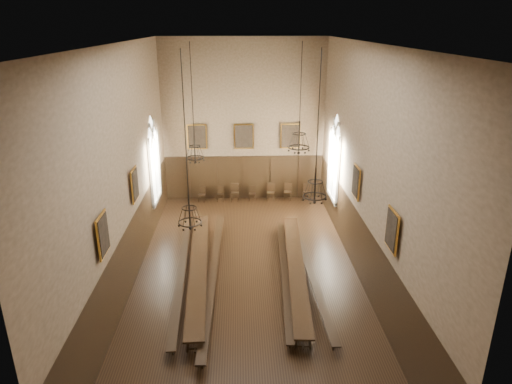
{
  "coord_description": "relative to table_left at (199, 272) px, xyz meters",
  "views": [
    {
      "loc": [
        -0.26,
        -15.98,
        9.67
      ],
      "look_at": [
        0.4,
        1.5,
        3.14
      ],
      "focal_mm": 32.0,
      "sensor_mm": 36.0,
      "label": 1
    }
  ],
  "objects": [
    {
      "name": "floor",
      "position": [
        1.93,
        0.05,
        -0.38
      ],
      "size": [
        9.0,
        18.0,
        0.02
      ],
      "primitive_type": "cube",
      "color": "black",
      "rests_on": "ground"
    },
    {
      "name": "window_left",
      "position": [
        -2.5,
        5.55,
        3.03
      ],
      "size": [
        0.2,
        2.2,
        4.6
      ],
      "primitive_type": null,
      "color": "white",
      "rests_on": "wall_left"
    },
    {
      "name": "portrait_right_1",
      "position": [
        6.31,
        -3.45,
        3.33
      ],
      "size": [
        0.12,
        1.0,
        1.3
      ],
      "color": "gold",
      "rests_on": "wall_right"
    },
    {
      "name": "chair_2",
      "position": [
        0.55,
        8.6,
        -0.1
      ],
      "size": [
        0.4,
        0.4,
        0.89
      ],
      "rotation": [
        0.0,
        0.0,
        -0.02
      ],
      "color": "black",
      "rests_on": "floor"
    },
    {
      "name": "chair_7",
      "position": [
        5.51,
        8.54,
        -0.08
      ],
      "size": [
        0.52,
        0.52,
        0.96
      ],
      "rotation": [
        0.0,
        0.0,
        -0.26
      ],
      "color": "black",
      "rests_on": "floor"
    },
    {
      "name": "bench_left_outer",
      "position": [
        -0.69,
        0.28,
        -0.08
      ],
      "size": [
        0.77,
        10.12,
        0.46
      ],
      "rotation": [
        0.0,
        0.0,
        0.05
      ],
      "color": "black",
      "rests_on": "floor"
    },
    {
      "name": "wall_back",
      "position": [
        1.93,
        9.06,
        4.13
      ],
      "size": [
        9.0,
        0.02,
        9.0
      ],
      "primitive_type": "cube",
      "color": "#856A51",
      "rests_on": "ground"
    },
    {
      "name": "window_right",
      "position": [
        6.36,
        5.55,
        3.03
      ],
      "size": [
        0.2,
        2.2,
        4.6
      ],
      "primitive_type": null,
      "color": "white",
      "rests_on": "wall_right"
    },
    {
      "name": "wall_left",
      "position": [
        -2.58,
        0.05,
        4.13
      ],
      "size": [
        0.02,
        18.0,
        9.0
      ],
      "primitive_type": "cube",
      "color": "#856A51",
      "rests_on": "ground"
    },
    {
      "name": "chandelier_front_right",
      "position": [
        4.05,
        -2.49,
        4.46
      ],
      "size": [
        0.76,
        0.76,
        4.66
      ],
      "color": "black",
      "rests_on": "ceiling"
    },
    {
      "name": "bench_right_outer",
      "position": [
        4.41,
        0.11,
        -0.09
      ],
      "size": [
        0.57,
        9.69,
        0.44
      ],
      "rotation": [
        0.0,
        0.0,
        0.03
      ],
      "color": "black",
      "rests_on": "floor"
    },
    {
      "name": "bench_right_inner",
      "position": [
        3.41,
        -0.03,
        -0.11
      ],
      "size": [
        0.76,
        9.1,
        0.41
      ],
      "rotation": [
        0.0,
        0.0,
        -0.05
      ],
      "color": "black",
      "rests_on": "floor"
    },
    {
      "name": "portrait_back_1",
      "position": [
        1.93,
        8.93,
        3.33
      ],
      "size": [
        1.1,
        0.12,
        1.4
      ],
      "color": "gold",
      "rests_on": "wall_back"
    },
    {
      "name": "portrait_right_0",
      "position": [
        6.31,
        1.05,
        3.33
      ],
      "size": [
        0.12,
        1.0,
        1.3
      ],
      "color": "gold",
      "rests_on": "wall_right"
    },
    {
      "name": "portrait_back_0",
      "position": [
        -0.67,
        8.93,
        3.33
      ],
      "size": [
        1.1,
        0.12,
        1.4
      ],
      "color": "gold",
      "rests_on": "wall_back"
    },
    {
      "name": "chair_6",
      "position": [
        4.44,
        8.62,
        -0.06
      ],
      "size": [
        0.52,
        0.52,
        1.01
      ],
      "rotation": [
        0.0,
        0.0,
        -0.19
      ],
      "color": "black",
      "rests_on": "floor"
    },
    {
      "name": "chair_5",
      "position": [
        3.45,
        8.6,
        -0.07
      ],
      "size": [
        0.5,
        0.5,
        1.0
      ],
      "rotation": [
        0.0,
        0.0,
        -0.14
      ],
      "color": "black",
      "rests_on": "floor"
    },
    {
      "name": "wainscot_panelling",
      "position": [
        1.93,
        0.05,
        0.88
      ],
      "size": [
        9.0,
        18.0,
        2.5
      ],
      "primitive_type": null,
      "color": "black",
      "rests_on": "floor"
    },
    {
      "name": "portrait_left_1",
      "position": [
        -2.45,
        -3.45,
        3.33
      ],
      "size": [
        0.12,
        1.0,
        1.3
      ],
      "color": "gold",
      "rests_on": "wall_left"
    },
    {
      "name": "table_left",
      "position": [
        0.0,
        0.0,
        0.0
      ],
      "size": [
        1.13,
        9.48,
        0.74
      ],
      "rotation": [
        0.0,
        0.0,
        0.05
      ],
      "color": "black",
      "rests_on": "floor"
    },
    {
      "name": "chandelier_back_right",
      "position": [
        4.14,
        2.31,
        4.71
      ],
      "size": [
        0.89,
        0.89,
        4.35
      ],
      "color": "black",
      "rests_on": "ceiling"
    },
    {
      "name": "ceiling",
      "position": [
        1.93,
        0.05,
        8.64
      ],
      "size": [
        9.0,
        18.0,
        0.02
      ],
      "primitive_type": "cube",
      "color": "black",
      "rests_on": "ground"
    },
    {
      "name": "portrait_left_0",
      "position": [
        -2.45,
        1.05,
        3.33
      ],
      "size": [
        0.12,
        1.0,
        1.3
      ],
      "color": "gold",
      "rests_on": "wall_left"
    },
    {
      "name": "chair_3",
      "position": [
        1.38,
        8.57,
        -0.07
      ],
      "size": [
        0.48,
        0.48,
        1.01
      ],
      "rotation": [
        0.0,
        0.0,
        -0.08
      ],
      "color": "black",
      "rests_on": "floor"
    },
    {
      "name": "bench_left_inner",
      "position": [
        0.58,
        -0.05,
        -0.06
      ],
      "size": [
        0.53,
        10.76,
        0.48
      ],
      "rotation": [
        0.0,
        0.0,
        -0.02
      ],
      "color": "black",
      "rests_on": "floor"
    },
    {
      "name": "wall_front",
      "position": [
        1.93,
        -8.96,
        4.13
      ],
      "size": [
        9.0,
        0.02,
        9.0
      ],
      "primitive_type": "cube",
      "color": "#856A51",
      "rests_on": "ground"
    },
    {
      "name": "chandelier_back_left",
      "position": [
        -0.15,
        2.21,
        4.43
      ],
      "size": [
        0.75,
        0.75,
        4.7
      ],
      "color": "black",
      "rests_on": "ceiling"
    },
    {
      "name": "chandelier_front_left",
      "position": [
        0.09,
        -2.75,
        3.82
      ],
      "size": [
        0.75,
        0.75,
        5.37
      ],
      "color": "black",
      "rests_on": "ceiling"
    },
    {
      "name": "table_right",
      "position": [
        3.84,
        -0.17,
        -0.01
      ],
      "size": [
        1.2,
        9.12,
        0.71
      ],
      "rotation": [
        0.0,
        0.0,
        -0.06
      ],
      "color": "black",
      "rests_on": "floor"
    },
    {
      "name": "portrait_back_2",
      "position": [
        4.53,
        8.93,
        3.33
      ],
      "size": [
        1.1,
        0.12,
        1.4
      ],
      "color": "gold",
      "rests_on": "wall_back"
    },
    {
      "name": "chair_1",
      "position": [
        -0.51,
        8.57,
        -0.11
      ],
      "size": [
        0.44,
        0.44,
        0.86
      ],
      "rotation": [
        0.0,
        0.0,
        -0.17
      ],
      "color": "black",
      "rests_on": "floor"
    },
    {
      "name": "chair_4",
      "position": [
        2.38,
        8.62,
        -0.11
      ],
      "size": [
        0.4,
        0.4,
        0.86
      ],
      "rotation": [
        0.0,
        0.0,
        -0.06
      ],
      "color": "black",
      "rests_on": "floor"
    },
    {
      "name": "wall_right",
      "position": [
        6.44,
        0.05,
        4.13
      ],
      "size": [
        0.02,
        18.0,
        9.0
      ],
      "primitive_type": "cube",
      "color": "#856A51",
      "rests_on": "ground"
    }
  ]
}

